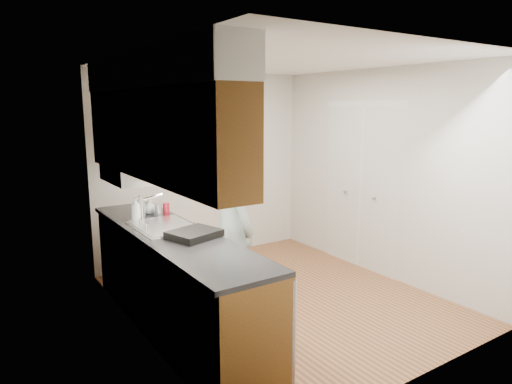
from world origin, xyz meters
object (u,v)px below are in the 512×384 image
soap_bottle_b (140,206)px  dish_rack (194,234)px  person (231,218)px  steel_can (158,210)px  soap_bottle_a (136,209)px  soda_can (166,209)px  soap_bottle_c (149,206)px

soap_bottle_b → dish_rack: bearing=-83.4°
person → steel_can: bearing=39.5°
person → soap_bottle_b: (-0.69, 0.66, 0.09)m
soap_bottle_a → soda_can: size_ratio=1.97×
soap_bottle_a → soda_can: 0.38m
soap_bottle_a → soap_bottle_c: soap_bottle_a is taller
soap_bottle_c → soda_can: 0.19m
soap_bottle_c → soda_can: size_ratio=1.29×
person → soap_bottle_a: 0.93m
soap_bottle_b → steel_can: soap_bottle_b is taller
soap_bottle_c → dish_rack: soap_bottle_c is taller
soap_bottle_c → dish_rack: bearing=-90.2°
soap_bottle_c → person: bearing=-51.3°
soda_can → person: bearing=-51.8°
steel_can → dish_rack: steel_can is taller
soap_bottle_b → dish_rack: (0.12, -1.02, -0.08)m
person → dish_rack: person is taller
soap_bottle_c → soap_bottle_b: bearing=-157.1°
soap_bottle_b → dish_rack: soap_bottle_b is taller
soap_bottle_a → steel_can: 0.28m
soap_bottle_c → soda_can: (0.13, -0.15, -0.02)m
soap_bottle_c → dish_rack: 1.07m
soap_bottle_b → soap_bottle_c: 0.13m
soap_bottle_a → soda_can: soap_bottle_a is taller
soap_bottle_a → soda_can: bearing=17.4°
soda_can → steel_can: size_ratio=0.95×
soda_can → soap_bottle_c: bearing=130.5°
soda_can → steel_can: steel_can is taller
dish_rack → soap_bottle_a: bearing=89.4°
soda_can → steel_can: 0.10m
soap_bottle_a → soap_bottle_b: soap_bottle_a is taller
soda_can → dish_rack: soda_can is taller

